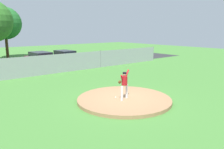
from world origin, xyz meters
name	(u,v)px	position (x,y,z in m)	size (l,w,h in m)	color
ground_plane	(72,82)	(0.00, 6.00, 0.00)	(80.00, 80.00, 0.00)	#427A33
asphalt_strip	(32,68)	(0.00, 14.50, 0.00)	(44.00, 7.00, 0.01)	#2B2B2D
pitchers_mound	(124,99)	(0.00, 0.00, 0.09)	(5.32, 5.32, 0.18)	#99704C
pitcher_youth	(124,83)	(-0.17, -0.19, 1.13)	(0.79, 0.34, 1.65)	silver
baseball	(116,97)	(-0.38, 0.31, 0.22)	(0.07, 0.07, 0.07)	white
chainlink_fence	(49,65)	(0.00, 10.00, 0.89)	(28.91, 0.07, 1.87)	gray
parked_car_burgundy	(41,59)	(1.14, 14.77, 0.77)	(2.08, 4.78, 1.59)	maroon
parked_car_teal	(65,58)	(3.97, 14.54, 0.77)	(1.93, 4.57, 1.60)	#146066
tree_broad_left	(5,23)	(0.29, 24.72, 4.85)	(4.47, 4.47, 7.10)	#4C331E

